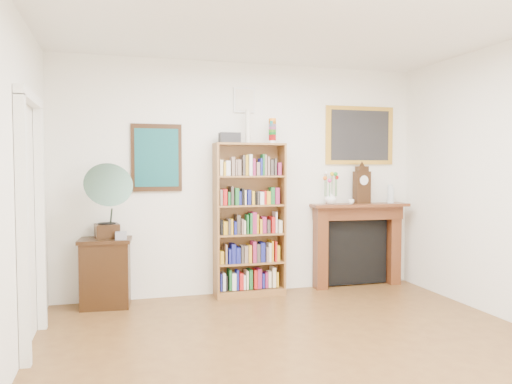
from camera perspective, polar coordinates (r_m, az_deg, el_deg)
room at (r=3.73m, az=8.25°, el=0.57°), size 4.51×5.01×2.81m
door_casing at (r=4.66m, az=-24.25°, el=-0.88°), size 0.08×1.02×2.17m
teal_poster at (r=5.90m, az=-11.29°, el=3.86°), size 0.58×0.04×0.78m
small_picture at (r=6.13m, az=-1.36°, el=10.45°), size 0.26×0.04×0.30m
gilt_painting at (r=6.65m, az=11.77°, el=6.34°), size 0.95×0.04×0.75m
bookshelf at (r=5.96m, az=-0.75°, el=-2.16°), size 0.84×0.30×2.10m
side_cabinet at (r=5.80m, az=-16.82°, el=-8.82°), size 0.59×0.45×0.76m
fireplace at (r=6.61m, az=11.46°, el=-5.14°), size 1.29×0.37×1.07m
gramophone at (r=5.61m, az=-16.74°, el=-0.51°), size 0.59×0.69×0.83m
cd_stack at (r=5.63m, az=-15.17°, el=-4.84°), size 0.12×0.12×0.08m
mantel_clock at (r=6.53m, az=12.00°, el=0.73°), size 0.22×0.14×0.48m
flower_vase at (r=6.36m, az=8.53°, el=-0.69°), size 0.19×0.19×0.15m
teacup at (r=6.39m, az=10.81°, el=-1.10°), size 0.09×0.09×0.06m
bottle_left at (r=6.74m, az=15.08°, el=-0.18°), size 0.07×0.07×0.24m
bottle_right at (r=6.73m, az=15.26°, el=-0.36°), size 0.06×0.06×0.20m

